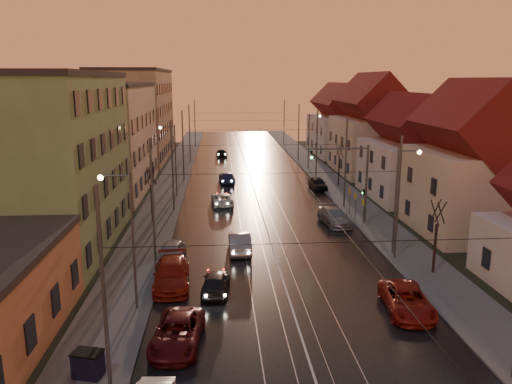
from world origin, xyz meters
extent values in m
plane|color=black|center=(0.00, 0.00, 0.00)|extent=(160.00, 160.00, 0.00)
cube|color=black|center=(0.00, 40.00, 0.02)|extent=(16.00, 120.00, 0.04)
cube|color=#4C4C4C|center=(-10.00, 40.00, 0.07)|extent=(4.00, 120.00, 0.15)
cube|color=#4C4C4C|center=(10.00, 40.00, 0.07)|extent=(4.00, 120.00, 0.15)
cube|color=gray|center=(-2.20, 40.00, 0.06)|extent=(0.06, 120.00, 0.03)
cube|color=gray|center=(-0.77, 40.00, 0.06)|extent=(0.06, 120.00, 0.03)
cube|color=gray|center=(0.77, 40.00, 0.06)|extent=(0.06, 120.00, 0.03)
cube|color=gray|center=(2.20, 40.00, 0.06)|extent=(0.06, 120.00, 0.03)
cube|color=#6A8957|center=(-17.50, 14.00, 6.50)|extent=(10.00, 18.00, 13.00)
cube|color=beige|center=(-17.50, 34.00, 6.00)|extent=(10.00, 20.00, 12.00)
cube|color=#8E725C|center=(-17.50, 58.00, 7.00)|extent=(10.00, 24.00, 14.00)
cube|color=beige|center=(17.00, 15.00, 3.50)|extent=(8.50, 10.00, 7.00)
pyramid|color=#5E1515|center=(17.00, 15.00, 8.90)|extent=(8.67, 10.20, 3.80)
cube|color=beige|center=(17.00, 28.00, 3.00)|extent=(9.00, 12.00, 6.00)
pyramid|color=#5E1515|center=(17.00, 28.00, 7.60)|extent=(9.18, 12.24, 3.20)
cube|color=beige|center=(17.00, 43.00, 3.75)|extent=(9.00, 14.00, 7.50)
pyramid|color=#5E1515|center=(17.00, 43.00, 9.50)|extent=(9.18, 14.28, 4.00)
cube|color=beige|center=(17.00, 61.00, 3.25)|extent=(9.00, 16.00, 6.50)
pyramid|color=#5E1515|center=(17.00, 61.00, 8.25)|extent=(9.18, 16.32, 3.50)
cylinder|color=#595B60|center=(-8.60, -6.00, 4.50)|extent=(0.16, 0.16, 9.00)
cylinder|color=#595B60|center=(-8.60, 9.00, 4.50)|extent=(0.16, 0.16, 9.00)
cylinder|color=#595B60|center=(8.60, 9.00, 4.50)|extent=(0.16, 0.16, 9.00)
cylinder|color=#595B60|center=(-8.60, 24.00, 4.50)|extent=(0.16, 0.16, 9.00)
cylinder|color=#595B60|center=(8.60, 24.00, 4.50)|extent=(0.16, 0.16, 9.00)
cylinder|color=#595B60|center=(-8.60, 39.00, 4.50)|extent=(0.16, 0.16, 9.00)
cylinder|color=#595B60|center=(8.60, 39.00, 4.50)|extent=(0.16, 0.16, 9.00)
cylinder|color=#595B60|center=(-8.60, 54.00, 4.50)|extent=(0.16, 0.16, 9.00)
cylinder|color=#595B60|center=(8.60, 54.00, 4.50)|extent=(0.16, 0.16, 9.00)
cylinder|color=#595B60|center=(-8.60, 72.00, 4.50)|extent=(0.16, 0.16, 9.00)
cylinder|color=#595B60|center=(8.60, 72.00, 4.50)|extent=(0.16, 0.16, 9.00)
cylinder|color=#595B60|center=(-8.80, 2.00, 4.00)|extent=(0.14, 0.14, 8.00)
cylinder|color=#595B60|center=(-9.60, 2.00, 7.80)|extent=(1.60, 0.10, 0.10)
sphere|color=#FFD88C|center=(-10.32, 2.00, 7.70)|extent=(0.32, 0.32, 0.32)
cylinder|color=#595B60|center=(8.80, 10.00, 4.00)|extent=(0.14, 0.14, 8.00)
cylinder|color=#595B60|center=(9.60, 10.00, 7.80)|extent=(1.60, 0.10, 0.10)
sphere|color=#FFD88C|center=(10.32, 10.00, 7.70)|extent=(0.32, 0.32, 0.32)
cylinder|color=#595B60|center=(-8.80, 30.00, 4.00)|extent=(0.14, 0.14, 8.00)
cylinder|color=#595B60|center=(-9.60, 30.00, 7.80)|extent=(1.60, 0.10, 0.10)
sphere|color=#FFD88C|center=(-10.32, 30.00, 7.70)|extent=(0.32, 0.32, 0.32)
cylinder|color=#595B60|center=(8.80, 46.00, 4.00)|extent=(0.14, 0.14, 8.00)
cylinder|color=#595B60|center=(9.60, 46.00, 7.80)|extent=(1.60, 0.10, 0.10)
sphere|color=#FFD88C|center=(10.32, 46.00, 7.70)|extent=(0.32, 0.32, 0.32)
cylinder|color=#595B60|center=(9.00, 18.00, 3.60)|extent=(0.20, 0.20, 7.20)
cylinder|color=#595B60|center=(6.40, 18.00, 6.90)|extent=(5.20, 0.14, 0.14)
imported|color=black|center=(4.00, 18.00, 6.30)|extent=(0.15, 0.18, 0.90)
sphere|color=#19FF3F|center=(4.00, 17.88, 6.15)|extent=(0.20, 0.20, 0.20)
cylinder|color=black|center=(-10.20, 20.00, 1.75)|extent=(0.18, 0.18, 3.50)
cylinder|color=black|center=(-9.97, 20.09, 4.30)|extent=(0.37, 0.92, 1.61)
cylinder|color=black|center=(-10.29, 20.23, 4.30)|extent=(0.91, 0.40, 1.61)
cylinder|color=black|center=(-10.43, 19.91, 4.30)|extent=(0.37, 0.92, 1.61)
cylinder|color=black|center=(-10.07, 19.78, 4.30)|extent=(0.84, 0.54, 1.62)
cylinder|color=black|center=(10.20, 6.00, 1.75)|extent=(0.18, 0.18, 3.50)
cylinder|color=black|center=(10.43, 6.09, 4.30)|extent=(0.37, 0.92, 1.61)
cylinder|color=black|center=(10.11, 6.23, 4.30)|extent=(0.91, 0.40, 1.61)
cylinder|color=black|center=(9.97, 5.91, 4.30)|extent=(0.37, 0.92, 1.61)
cylinder|color=black|center=(10.32, 5.78, 4.30)|extent=(0.84, 0.54, 1.62)
cylinder|color=black|center=(10.40, 34.00, 1.75)|extent=(0.18, 0.18, 3.50)
cylinder|color=black|center=(10.63, 34.09, 4.30)|extent=(0.37, 0.92, 1.61)
cylinder|color=black|center=(10.31, 34.23, 4.30)|extent=(0.91, 0.40, 1.61)
cylinder|color=black|center=(10.17, 33.91, 4.30)|extent=(0.37, 0.92, 1.61)
cylinder|color=black|center=(10.53, 33.78, 4.30)|extent=(0.84, 0.54, 1.62)
imported|color=black|center=(-4.35, 4.07, 0.67)|extent=(1.95, 4.07, 1.34)
imported|color=gray|center=(-2.58, 11.47, 0.75)|extent=(1.67, 4.60, 1.51)
imported|color=silver|center=(-3.80, 25.98, 0.62)|extent=(2.42, 4.62, 1.24)
imported|color=navy|center=(-3.11, 37.39, 0.66)|extent=(2.15, 4.69, 1.33)
imported|color=black|center=(-3.61, 59.30, 0.67)|extent=(2.00, 4.09, 1.34)
imported|color=#4F0D12|center=(-6.20, -2.02, 0.68)|extent=(2.71, 5.10, 1.36)
imported|color=maroon|center=(-7.14, 5.30, 0.79)|extent=(2.53, 5.57, 1.58)
imported|color=#A2A3A8|center=(-7.54, 9.50, 0.73)|extent=(2.13, 4.43, 1.46)
imported|color=maroon|center=(6.36, 0.69, 0.71)|extent=(2.84, 5.29, 1.41)
imported|color=gray|center=(6.25, 18.16, 0.73)|extent=(2.66, 5.24, 1.46)
imported|color=black|center=(7.60, 32.71, 0.71)|extent=(1.89, 4.26, 1.42)
cube|color=black|center=(-9.84, -4.60, 0.70)|extent=(1.37, 1.09, 1.10)
camera|label=1|loc=(-3.99, -24.52, 12.81)|focal=35.00mm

